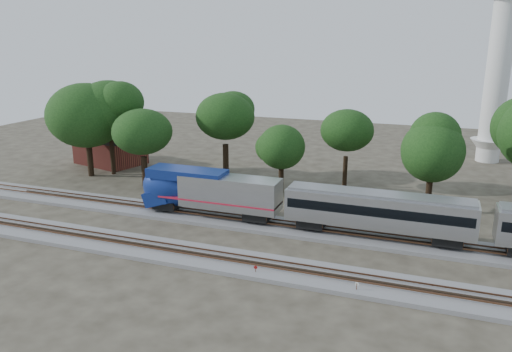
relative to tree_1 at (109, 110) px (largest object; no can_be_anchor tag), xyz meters
The scene contains 14 objects.
ground 35.74m from the tree_1, 33.02° to the right, with size 160.00×160.00×0.00m, color #383328.
track_far 32.93m from the tree_1, 23.83° to the right, with size 160.00×5.00×0.73m.
track_near 37.93m from the tree_1, 38.26° to the right, with size 160.00×5.00×0.73m.
switch_stand_red 41.13m from the tree_1, 37.23° to the right, with size 0.31×0.09×0.96m.
switch_stand_white 48.31m from the tree_1, 30.98° to the right, with size 0.33×0.06×1.05m.
switch_lever 42.48m from the tree_1, 36.22° to the right, with size 0.50×0.30×0.30m, color #512D19.
brick_building 10.11m from the tree_1, 128.66° to the left, with size 11.96×9.78×5.01m.
tree_0 3.31m from the tree_1, 142.09° to the right, with size 9.25×9.25×13.05m.
tree_1 is the anchor object (origin of this frame).
tree_2 8.94m from the tree_1, 24.75° to the right, with size 7.77×7.77×10.95m.
tree_3 17.23m from the tree_1, 16.51° to the left, with size 9.12×9.12×12.86m.
tree_4 26.98m from the tree_1, ahead, with size 6.33×6.33×8.93m.
tree_5 34.70m from the tree_1, ahead, with size 8.01×8.01×11.30m.
tree_6 45.48m from the tree_1, ahead, with size 7.51×7.51×10.59m.
Camera 1 is at (16.71, -42.59, 20.01)m, focal length 35.00 mm.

